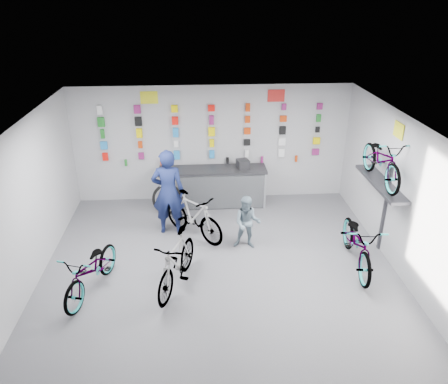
{
  "coord_description": "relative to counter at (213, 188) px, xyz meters",
  "views": [
    {
      "loc": [
        -0.39,
        -6.61,
        5.12
      ],
      "look_at": [
        0.14,
        1.4,
        1.36
      ],
      "focal_mm": 35.0,
      "sensor_mm": 36.0,
      "label": 1
    }
  ],
  "objects": [
    {
      "name": "wall_back",
      "position": [
        0.0,
        0.46,
        1.01
      ],
      "size": [
        7.0,
        0.0,
        7.0
      ],
      "primitive_type": "plane",
      "rotation": [
        1.57,
        0.0,
        0.0
      ],
      "color": "#ADADAF",
      "rests_on": "floor"
    },
    {
      "name": "bike_left",
      "position": [
        -2.36,
        -3.44,
        -0.01
      ],
      "size": [
        1.15,
        1.91,
        0.95
      ],
      "primitive_type": "imported",
      "rotation": [
        0.0,
        0.0,
        -0.31
      ],
      "color": "gray",
      "rests_on": "floor"
    },
    {
      "name": "sign_right",
      "position": [
        1.6,
        0.44,
        2.23
      ],
      "size": [
        0.42,
        0.02,
        0.3
      ],
      "primitive_type": "cube",
      "color": "red",
      "rests_on": "wall_back"
    },
    {
      "name": "clerk",
      "position": [
        -1.05,
        -1.31,
        0.51
      ],
      "size": [
        0.74,
        0.5,
        2.0
      ],
      "primitive_type": "imported",
      "rotation": [
        0.0,
        0.0,
        3.11
      ],
      "color": "#141D49",
      "rests_on": "floor"
    },
    {
      "name": "floor",
      "position": [
        0.0,
        -3.54,
        -0.49
      ],
      "size": [
        8.0,
        8.0,
        0.0
      ],
      "primitive_type": "plane",
      "color": "#4E4E53",
      "rests_on": "ground"
    },
    {
      "name": "wall_right",
      "position": [
        3.5,
        -3.54,
        1.01
      ],
      "size": [
        0.0,
        8.0,
        8.0
      ],
      "primitive_type": "plane",
      "rotation": [
        1.57,
        0.0,
        -1.57
      ],
      "color": "#ADADAF",
      "rests_on": "floor"
    },
    {
      "name": "sign_left",
      "position": [
        -1.5,
        0.44,
        2.23
      ],
      "size": [
        0.42,
        0.02,
        0.3
      ],
      "primitive_type": "cube",
      "color": "yellow",
      "rests_on": "wall_back"
    },
    {
      "name": "customer",
      "position": [
        0.64,
        -2.1,
        0.11
      ],
      "size": [
        0.65,
        0.55,
        1.2
      ],
      "primitive_type": "imported",
      "rotation": [
        0.0,
        0.0,
        -0.18
      ],
      "color": "slate",
      "rests_on": "floor"
    },
    {
      "name": "ceiling",
      "position": [
        0.0,
        -3.54,
        2.51
      ],
      "size": [
        8.0,
        8.0,
        0.0
      ],
      "primitive_type": "plane",
      "rotation": [
        3.14,
        0.0,
        0.0
      ],
      "color": "white",
      "rests_on": "wall_back"
    },
    {
      "name": "register",
      "position": [
        0.76,
        0.01,
        0.62
      ],
      "size": [
        0.34,
        0.36,
        0.22
      ],
      "primitive_type": "cube",
      "rotation": [
        0.0,
        0.0,
        0.23
      ],
      "color": "black",
      "rests_on": "counter"
    },
    {
      "name": "bike_right",
      "position": [
        2.76,
        -2.92,
        0.05
      ],
      "size": [
        0.89,
        2.09,
        1.07
      ],
      "primitive_type": "imported",
      "rotation": [
        0.0,
        0.0,
        -0.09
      ],
      "color": "gray",
      "rests_on": "floor"
    },
    {
      "name": "wall_left",
      "position": [
        -3.5,
        -3.54,
        1.01
      ],
      "size": [
        0.0,
        8.0,
        8.0
      ],
      "primitive_type": "plane",
      "rotation": [
        1.57,
        0.0,
        1.57
      ],
      "color": "#ADADAF",
      "rests_on": "floor"
    },
    {
      "name": "bike_center",
      "position": [
        -0.82,
        -3.38,
        0.05
      ],
      "size": [
        1.08,
        1.86,
        1.08
      ],
      "primitive_type": "imported",
      "rotation": [
        0.0,
        0.0,
        -0.34
      ],
      "color": "gray",
      "rests_on": "floor"
    },
    {
      "name": "bike_service",
      "position": [
        -0.5,
        -1.58,
        0.05
      ],
      "size": [
        1.6,
        1.63,
        1.07
      ],
      "primitive_type": "imported",
      "rotation": [
        0.0,
        0.0,
        0.77
      ],
      "color": "gray",
      "rests_on": "floor"
    },
    {
      "name": "spare_wheel",
      "position": [
        -1.15,
        -0.37,
        -0.11
      ],
      "size": [
        0.79,
        0.35,
        0.76
      ],
      "rotation": [
        0.0,
        0.0,
        -0.1
      ],
      "color": "black",
      "rests_on": "floor"
    },
    {
      "name": "merch_wall",
      "position": [
        -0.1,
        0.39,
        1.31
      ],
      "size": [
        5.57,
        0.08,
        1.56
      ],
      "color": "red",
      "rests_on": "wall_back"
    },
    {
      "name": "wall_bracket",
      "position": [
        3.33,
        -2.34,
        0.98
      ],
      "size": [
        0.39,
        1.9,
        2.0
      ],
      "color": "#333338",
      "rests_on": "wall_right"
    },
    {
      "name": "counter",
      "position": [
        0.0,
        0.0,
        0.0
      ],
      "size": [
        2.7,
        0.66,
        1.0
      ],
      "color": "black",
      "rests_on": "floor"
    },
    {
      "name": "sign_side",
      "position": [
        3.48,
        -2.34,
        2.16
      ],
      "size": [
        0.02,
        0.4,
        0.3
      ],
      "primitive_type": "cube",
      "color": "yellow",
      "rests_on": "wall_right"
    },
    {
      "name": "bike_wall",
      "position": [
        3.25,
        -2.34,
        1.57
      ],
      "size": [
        0.63,
        1.8,
        0.95
      ],
      "primitive_type": "imported",
      "color": "gray",
      "rests_on": "wall_bracket"
    }
  ]
}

